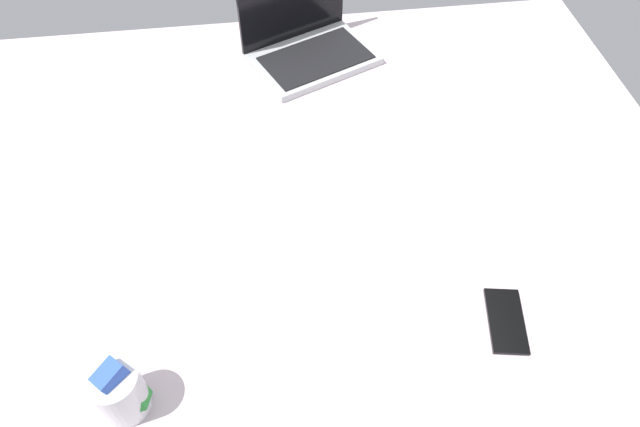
{
  "coord_description": "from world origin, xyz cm",
  "views": [
    {
      "loc": [
        -9.19,
        -90.27,
        119.05
      ],
      "look_at": [
        1.07,
        -13.24,
        24.0
      ],
      "focal_mm": 32.77,
      "sensor_mm": 36.0,
      "label": 1
    }
  ],
  "objects": [
    {
      "name": "laptop",
      "position": [
        5.96,
        50.13,
        22.41
      ],
      "size": [
        39.48,
        34.36,
        23.0
      ],
      "rotation": [
        0.0,
        0.0,
        0.42
      ],
      "color": "#B7BABC",
      "rests_on": "bed_mattress"
    },
    {
      "name": "snack_cup",
      "position": [
        -37.69,
        -47.01,
        23.85
      ],
      "size": [
        9.46,
        9.0,
        13.66
      ],
      "color": "silver",
      "rests_on": "bed_mattress"
    },
    {
      "name": "bed_mattress",
      "position": [
        0.0,
        0.0,
        9.0
      ],
      "size": [
        180.0,
        140.0,
        18.0
      ],
      "primitive_type": "cube",
      "color": "silver",
      "rests_on": "ground"
    },
    {
      "name": "cell_phone",
      "position": [
        33.87,
        -40.1,
        18.4
      ],
      "size": [
        9.23,
        15.0,
        0.8
      ],
      "primitive_type": "cube",
      "rotation": [
        0.0,
        0.0,
        2.96
      ],
      "color": "black",
      "rests_on": "bed_mattress"
    }
  ]
}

